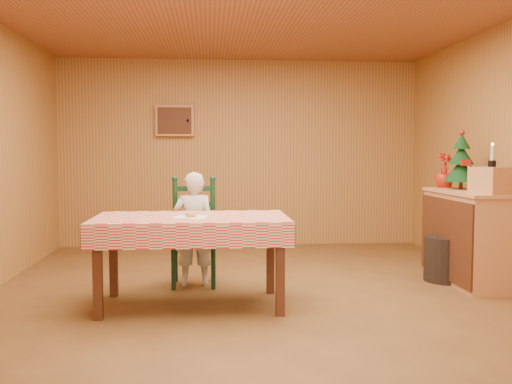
{
  "coord_description": "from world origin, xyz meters",
  "views": [
    {
      "loc": [
        -0.43,
        -5.02,
        1.32
      ],
      "look_at": [
        0.0,
        0.2,
        0.95
      ],
      "focal_mm": 40.0,
      "sensor_mm": 36.0,
      "label": 1
    }
  ],
  "objects_px": {
    "dining_table": "(191,226)",
    "shelf_unit": "(469,237)",
    "ladder_chair": "(194,234)",
    "storage_bin": "(447,259)",
    "crate": "(492,180)",
    "seated_child": "(194,229)",
    "christmas_tree": "(461,162)"
  },
  "relations": [
    {
      "from": "shelf_unit",
      "to": "crate",
      "type": "height_order",
      "value": "crate"
    },
    {
      "from": "ladder_chair",
      "to": "shelf_unit",
      "type": "distance_m",
      "value": 2.77
    },
    {
      "from": "christmas_tree",
      "to": "shelf_unit",
      "type": "bearing_deg",
      "value": -91.98
    },
    {
      "from": "crate",
      "to": "christmas_tree",
      "type": "relative_size",
      "value": 0.48
    },
    {
      "from": "ladder_chair",
      "to": "christmas_tree",
      "type": "bearing_deg",
      "value": 2.16
    },
    {
      "from": "seated_child",
      "to": "shelf_unit",
      "type": "height_order",
      "value": "seated_child"
    },
    {
      "from": "seated_child",
      "to": "storage_bin",
      "type": "relative_size",
      "value": 2.46
    },
    {
      "from": "ladder_chair",
      "to": "shelf_unit",
      "type": "xyz_separation_m",
      "value": [
        2.77,
        -0.14,
        -0.04
      ]
    },
    {
      "from": "crate",
      "to": "seated_child",
      "type": "bearing_deg",
      "value": 170.03
    },
    {
      "from": "dining_table",
      "to": "shelf_unit",
      "type": "bearing_deg",
      "value": 13.05
    },
    {
      "from": "shelf_unit",
      "to": "ladder_chair",
      "type": "bearing_deg",
      "value": 177.0
    },
    {
      "from": "christmas_tree",
      "to": "dining_table",
      "type": "bearing_deg",
      "value": -162.2
    },
    {
      "from": "shelf_unit",
      "to": "storage_bin",
      "type": "relative_size",
      "value": 2.72
    },
    {
      "from": "ladder_chair",
      "to": "shelf_unit",
      "type": "relative_size",
      "value": 0.87
    },
    {
      "from": "seated_child",
      "to": "storage_bin",
      "type": "bearing_deg",
      "value": 179.84
    },
    {
      "from": "storage_bin",
      "to": "christmas_tree",
      "type": "bearing_deg",
      "value": 39.68
    },
    {
      "from": "ladder_chair",
      "to": "seated_child",
      "type": "relative_size",
      "value": 0.96
    },
    {
      "from": "crate",
      "to": "christmas_tree",
      "type": "xyz_separation_m",
      "value": [
        -0.0,
        0.65,
        0.16
      ]
    },
    {
      "from": "seated_child",
      "to": "crate",
      "type": "distance_m",
      "value": 2.86
    },
    {
      "from": "dining_table",
      "to": "ladder_chair",
      "type": "bearing_deg",
      "value": 90.0
    },
    {
      "from": "dining_table",
      "to": "storage_bin",
      "type": "distance_m",
      "value": 2.71
    },
    {
      "from": "ladder_chair",
      "to": "crate",
      "type": "bearing_deg",
      "value": -11.1
    },
    {
      "from": "ladder_chair",
      "to": "crate",
      "type": "distance_m",
      "value": 2.88
    },
    {
      "from": "dining_table",
      "to": "seated_child",
      "type": "xyz_separation_m",
      "value": [
        0.0,
        0.73,
        -0.13
      ]
    },
    {
      "from": "crate",
      "to": "storage_bin",
      "type": "height_order",
      "value": "crate"
    },
    {
      "from": "storage_bin",
      "to": "ladder_chair",
      "type": "bearing_deg",
      "value": 178.57
    },
    {
      "from": "shelf_unit",
      "to": "crate",
      "type": "distance_m",
      "value": 0.71
    },
    {
      "from": "seated_child",
      "to": "christmas_tree",
      "type": "xyz_separation_m",
      "value": [
        2.78,
        0.16,
        0.65
      ]
    },
    {
      "from": "ladder_chair",
      "to": "storage_bin",
      "type": "distance_m",
      "value": 2.59
    },
    {
      "from": "dining_table",
      "to": "shelf_unit",
      "type": "distance_m",
      "value": 2.85
    },
    {
      "from": "dining_table",
      "to": "christmas_tree",
      "type": "xyz_separation_m",
      "value": [
        2.78,
        0.89,
        0.52
      ]
    },
    {
      "from": "dining_table",
      "to": "crate",
      "type": "distance_m",
      "value": 2.81
    }
  ]
}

